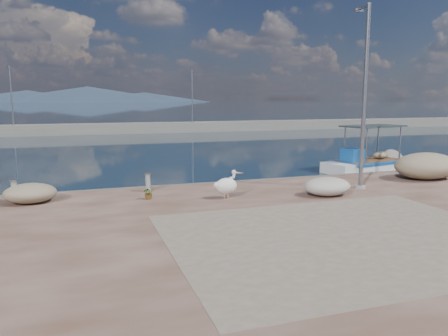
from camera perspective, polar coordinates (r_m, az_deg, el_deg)
ground at (r=13.94m, az=5.00°, el=-7.61°), size 1400.00×1400.00×0.00m
quay at (r=9.03m, az=20.96°, el=-16.00°), size 44.00×22.00×0.50m
quay_patch at (r=11.74m, az=15.50°, el=-8.54°), size 9.00×7.00×0.01m
breakwater at (r=52.63m, az=-12.64°, el=5.10°), size 120.00×2.20×7.50m
mountains at (r=662.34m, az=-17.86°, el=9.04°), size 370.00×280.00×22.00m
boat_right at (r=25.90m, az=18.58°, el=0.20°), size 6.44×3.28×2.96m
pelican at (r=15.35m, az=0.35°, el=-2.27°), size 1.05×0.54×1.02m
lamp_post at (r=17.74m, az=17.79°, el=7.99°), size 0.44×0.96×7.00m
bollard_near at (r=16.74m, az=-9.91°, el=-1.76°), size 0.24×0.24×0.72m
bollard_far at (r=16.48m, az=-25.72°, el=-2.59°), size 0.26×0.26×0.78m
potted_plant at (r=15.54m, az=-9.80°, el=-3.18°), size 0.48×0.44×0.47m
net_pile_d at (r=16.33m, az=13.33°, el=-2.35°), size 1.78×1.33×0.67m
net_pile_b at (r=16.14m, az=-23.99°, el=-3.02°), size 1.71×1.33×0.67m
net_pile_c at (r=21.09m, az=24.90°, el=0.26°), size 2.96×2.11×1.16m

